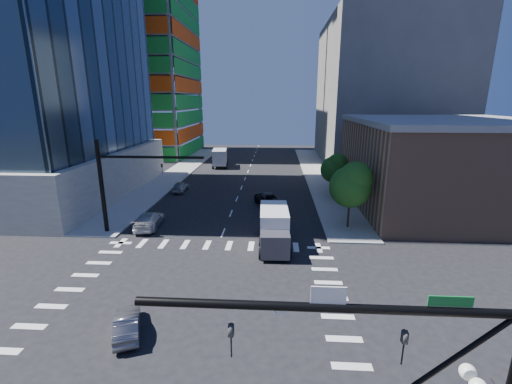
{
  "coord_description": "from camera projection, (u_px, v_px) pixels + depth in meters",
  "views": [
    {
      "loc": [
        5.13,
        -19.24,
        12.68
      ],
      "look_at": [
        3.5,
        8.0,
        5.31
      ],
      "focal_mm": 24.0,
      "sensor_mm": 36.0,
      "label": 1
    }
  ],
  "objects": [
    {
      "name": "construction_building",
      "position": [
        133.0,
        45.0,
        76.99
      ],
      "size": [
        25.16,
        34.5,
        70.6
      ],
      "color": "slate",
      "rests_on": "ground"
    },
    {
      "name": "car_sb_mid",
      "position": [
        180.0,
        187.0,
        48.77
      ],
      "size": [
        1.77,
        4.23,
        1.43
      ],
      "primitive_type": "imported",
      "rotation": [
        0.0,
        0.0,
        3.16
      ],
      "color": "#9A9CA1",
      "rests_on": "ground"
    },
    {
      "name": "car_sb_near",
      "position": [
        149.0,
        220.0,
        34.99
      ],
      "size": [
        2.66,
        5.58,
        1.57
      ],
      "primitive_type": "imported",
      "rotation": [
        0.0,
        0.0,
        3.23
      ],
      "color": "silver",
      "rests_on": "ground"
    },
    {
      "name": "car_sb_cross",
      "position": [
        127.0,
        323.0,
        19.07
      ],
      "size": [
        2.56,
        3.96,
        1.23
      ],
      "primitive_type": "imported",
      "rotation": [
        0.0,
        0.0,
        3.51
      ],
      "color": "#58565C",
      "rests_on": "ground"
    },
    {
      "name": "commercial_building",
      "position": [
        444.0,
        164.0,
        40.52
      ],
      "size": [
        20.5,
        22.5,
        10.6
      ],
      "color": "#936D55",
      "rests_on": "ground"
    },
    {
      "name": "box_truck_near",
      "position": [
        274.0,
        232.0,
        30.08
      ],
      "size": [
        2.91,
        6.37,
        3.29
      ],
      "rotation": [
        0.0,
        0.0,
        0.04
      ],
      "color": "black",
      "rests_on": "ground"
    },
    {
      "name": "bg_building_ne",
      "position": [
        384.0,
        93.0,
        69.95
      ],
      "size": [
        24.0,
        30.0,
        28.0
      ],
      "primitive_type": "cube",
      "color": "#68645E",
      "rests_on": "ground"
    },
    {
      "name": "tree_south",
      "position": [
        352.0,
        184.0,
        33.59
      ],
      "size": [
        4.16,
        4.16,
        6.82
      ],
      "color": "#382316",
      "rests_on": "sidewalk_ne"
    },
    {
      "name": "signal_mast_nw",
      "position": [
        116.0,
        178.0,
        32.37
      ],
      "size": [
        10.2,
        0.4,
        9.0
      ],
      "color": "black",
      "rests_on": "sidewalk_nw"
    },
    {
      "name": "box_truck_far",
      "position": [
        220.0,
        159.0,
        67.24
      ],
      "size": [
        3.53,
        6.84,
        3.45
      ],
      "rotation": [
        0.0,
        0.0,
        3.26
      ],
      "color": "black",
      "rests_on": "ground"
    },
    {
      "name": "road_markings",
      "position": [
        195.0,
        302.0,
        22.14
      ],
      "size": [
        20.0,
        20.0,
        0.01
      ],
      "primitive_type": "cube",
      "color": "silver",
      "rests_on": "ground"
    },
    {
      "name": "tree_north",
      "position": [
        335.0,
        168.0,
        45.32
      ],
      "size": [
        3.54,
        3.52,
        5.78
      ],
      "color": "#382316",
      "rests_on": "sidewalk_ne"
    },
    {
      "name": "sidewalk_nw",
      "position": [
        178.0,
        172.0,
        61.39
      ],
      "size": [
        5.0,
        60.0,
        0.15
      ],
      "primitive_type": "cube",
      "color": "#9A9691",
      "rests_on": "ground"
    },
    {
      "name": "sidewalk_ne",
      "position": [
        318.0,
        174.0,
        59.95
      ],
      "size": [
        5.0,
        60.0,
        0.15
      ],
      "primitive_type": "cube",
      "color": "#9A9691",
      "rests_on": "ground"
    },
    {
      "name": "ground",
      "position": [
        195.0,
        302.0,
        22.14
      ],
      "size": [
        160.0,
        160.0,
        0.0
      ],
      "primitive_type": "plane",
      "color": "black",
      "rests_on": "ground"
    },
    {
      "name": "car_nb_far",
      "position": [
        269.0,
        200.0,
        42.09
      ],
      "size": [
        4.18,
        5.92,
        1.5
      ],
      "primitive_type": "imported",
      "rotation": [
        0.0,
        0.0,
        0.35
      ],
      "color": "black",
      "rests_on": "ground"
    }
  ]
}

